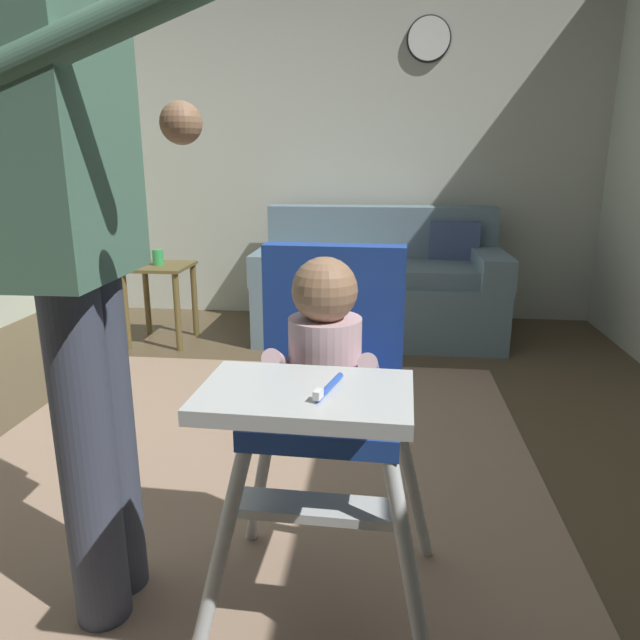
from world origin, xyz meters
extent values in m
cube|color=#4E3F2B|center=(0.00, 0.00, -0.05)|extent=(5.90, 6.64, 0.10)
cube|color=#B6BBAD|center=(0.00, 2.55, 1.29)|extent=(5.10, 0.06, 2.57)
cube|color=#90745F|center=(0.09, -0.03, 0.00)|extent=(2.28, 2.71, 0.01)
cube|color=slate|center=(0.58, 1.97, 0.20)|extent=(1.62, 0.84, 0.40)
cube|color=slate|center=(0.58, 2.30, 0.63)|extent=(1.62, 0.22, 0.46)
cube|color=slate|center=(-0.14, 1.97, 0.50)|extent=(0.20, 0.84, 0.20)
cube|color=slate|center=(1.29, 1.97, 0.50)|extent=(0.20, 0.84, 0.20)
cube|color=slate|center=(0.24, 1.92, 0.46)|extent=(0.60, 0.60, 0.11)
cube|color=slate|center=(0.91, 1.92, 0.46)|extent=(0.60, 0.60, 0.11)
cube|color=#3D4C75|center=(1.08, 2.17, 0.60)|extent=(0.35, 0.12, 0.34)
cylinder|color=silver|center=(0.25, -0.85, 0.28)|extent=(0.17, 0.17, 0.57)
cylinder|color=silver|center=(0.69, -0.86, 0.28)|extent=(0.17, 0.17, 0.57)
cylinder|color=silver|center=(0.26, -0.41, 0.28)|extent=(0.17, 0.17, 0.57)
cylinder|color=silver|center=(0.70, -0.42, 0.28)|extent=(0.17, 0.17, 0.57)
cube|color=#1F4198|center=(0.48, -0.63, 0.58)|extent=(0.37, 0.37, 0.05)
cube|color=#1F4198|center=(0.48, -0.48, 0.79)|extent=(0.36, 0.08, 0.36)
cube|color=silver|center=(0.47, -0.92, 0.75)|extent=(0.41, 0.27, 0.03)
cube|color=silver|center=(0.47, -0.74, 0.39)|extent=(0.40, 0.11, 0.02)
cylinder|color=beige|center=(0.47, -0.65, 0.72)|extent=(0.18, 0.18, 0.22)
sphere|color=#997051|center=(0.47, -0.66, 0.89)|extent=(0.15, 0.15, 0.15)
cylinder|color=beige|center=(0.37, -0.69, 0.73)|extent=(0.05, 0.15, 0.10)
cylinder|color=beige|center=(0.58, -0.70, 0.73)|extent=(0.05, 0.15, 0.10)
cylinder|color=blue|center=(0.51, -0.93, 0.77)|extent=(0.04, 0.13, 0.01)
cube|color=white|center=(0.50, -0.98, 0.78)|extent=(0.02, 0.03, 0.02)
cylinder|color=#3C4253|center=(-0.11, -0.71, 0.45)|extent=(0.14, 0.14, 0.91)
cylinder|color=#3C4253|center=(-0.11, -0.59, 0.45)|extent=(0.14, 0.14, 0.91)
cube|color=#47705A|center=(-0.11, -0.65, 1.23)|extent=(0.21, 0.41, 0.63)
cylinder|color=#47705A|center=(0.06, -0.82, 1.40)|extent=(0.48, 0.08, 0.23)
sphere|color=#997051|center=(0.22, -0.82, 1.24)|extent=(0.08, 0.08, 0.08)
cylinder|color=#47705A|center=(-0.12, -0.41, 1.23)|extent=(0.07, 0.07, 0.57)
cube|color=brown|center=(-0.85, 1.66, 0.51)|extent=(0.40, 0.40, 0.02)
cylinder|color=brown|center=(-1.02, 1.49, 0.25)|extent=(0.04, 0.04, 0.50)
cylinder|color=brown|center=(-0.68, 1.49, 0.25)|extent=(0.04, 0.04, 0.50)
cylinder|color=brown|center=(-1.02, 1.83, 0.25)|extent=(0.04, 0.04, 0.50)
cylinder|color=brown|center=(-0.68, 1.83, 0.25)|extent=(0.04, 0.04, 0.50)
cylinder|color=green|center=(-0.85, 1.66, 0.57)|extent=(0.07, 0.07, 0.10)
cylinder|color=white|center=(0.87, 2.50, 1.98)|extent=(0.28, 0.03, 0.28)
cylinder|color=black|center=(0.87, 2.52, 1.98)|extent=(0.31, 0.02, 0.31)
camera|label=1|loc=(0.61, -1.93, 1.18)|focal=32.66mm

